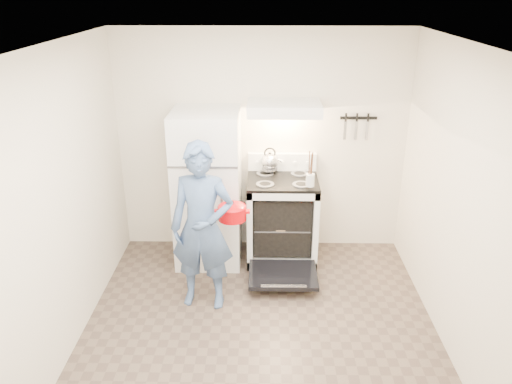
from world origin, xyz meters
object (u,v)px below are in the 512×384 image
at_px(stove_body, 282,220).
at_px(refrigerator, 208,188).
at_px(dutch_oven, 232,213).
at_px(person, 202,228).
at_px(tea_kettle, 270,160).

bearing_deg(stove_body, refrigerator, -178.23).
bearing_deg(dutch_oven, stove_body, 50.64).
relative_size(stove_body, person, 0.56).
bearing_deg(dutch_oven, refrigerator, 116.70).
bearing_deg(refrigerator, dutch_oven, -63.30).
height_order(stove_body, tea_kettle, tea_kettle).
height_order(stove_body, person, person).
distance_m(stove_body, person, 1.23).
bearing_deg(person, tea_kettle, 66.08).
distance_m(refrigerator, person, 0.87).
distance_m(refrigerator, tea_kettle, 0.75).
bearing_deg(person, refrigerator, 98.58).
bearing_deg(stove_body, person, -130.69).
height_order(refrigerator, dutch_oven, refrigerator).
distance_m(person, dutch_oven, 0.38).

